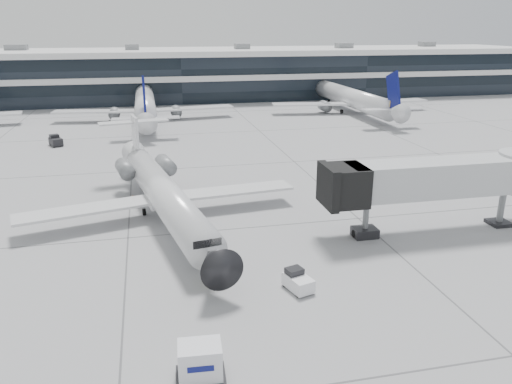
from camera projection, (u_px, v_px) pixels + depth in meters
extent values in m
plane|color=gray|center=(249.00, 228.00, 42.45)|extent=(220.00, 220.00, 0.00)
cube|color=black|center=(178.00, 77.00, 116.82)|extent=(170.00, 22.00, 10.00)
cylinder|color=silver|center=(165.00, 195.00, 43.26)|extent=(7.17, 24.69, 2.77)
cone|color=black|center=(215.00, 260.00, 31.26)|extent=(3.24, 3.32, 2.77)
cone|color=silver|center=(136.00, 155.00, 55.35)|extent=(3.18, 3.70, 2.63)
cube|color=silver|center=(84.00, 210.00, 41.93)|extent=(11.58, 5.39, 0.23)
cube|color=silver|center=(233.00, 190.00, 46.84)|extent=(11.50, 3.91, 0.23)
cylinder|color=slate|center=(125.00, 169.00, 49.72)|extent=(2.14, 3.70, 1.54)
cylinder|color=slate|center=(166.00, 165.00, 51.23)|extent=(2.14, 3.70, 1.54)
cube|color=silver|center=(136.00, 137.00, 54.13)|extent=(0.76, 2.67, 4.61)
cube|color=silver|center=(134.00, 122.00, 53.96)|extent=(7.55, 2.95, 0.16)
cylinder|color=black|center=(198.00, 264.00, 35.41)|extent=(0.29, 0.60, 0.57)
cylinder|color=black|center=(144.00, 212.00, 45.13)|extent=(0.36, 0.69, 0.66)
cylinder|color=black|center=(177.00, 207.00, 46.26)|extent=(0.36, 0.69, 0.66)
cube|color=silver|center=(437.00, 178.00, 40.38)|extent=(15.16, 3.11, 2.81)
cube|color=black|center=(346.00, 185.00, 38.87)|extent=(2.83, 3.48, 3.03)
cylinder|color=slate|center=(366.00, 219.00, 40.19)|extent=(0.48, 0.48, 3.03)
cube|color=black|center=(365.00, 232.00, 40.55)|extent=(1.95, 1.52, 0.76)
cylinder|color=slate|center=(501.00, 207.00, 42.64)|extent=(0.54, 0.54, 3.24)
imported|color=#EBF219|center=(210.00, 273.00, 32.95)|extent=(0.68, 0.54, 1.63)
cube|color=white|center=(298.00, 283.00, 32.31)|extent=(1.81, 2.38, 0.86)
cube|color=black|center=(294.00, 272.00, 32.52)|extent=(1.26, 1.14, 0.48)
cylinder|color=black|center=(285.00, 284.00, 32.79)|extent=(0.29, 0.45, 0.42)
cylinder|color=black|center=(298.00, 280.00, 33.29)|extent=(0.29, 0.45, 0.42)
cylinder|color=black|center=(298.00, 294.00, 31.53)|extent=(0.29, 0.45, 0.42)
cylinder|color=black|center=(312.00, 290.00, 32.02)|extent=(0.29, 0.45, 0.42)
cube|color=black|center=(201.00, 377.00, 24.13)|extent=(2.49, 1.91, 0.29)
cube|color=silver|center=(200.00, 360.00, 23.83)|extent=(2.17, 1.69, 1.66)
cone|color=orange|center=(133.00, 198.00, 48.93)|extent=(0.38, 0.38, 0.59)
cube|color=orange|center=(133.00, 200.00, 49.02)|extent=(0.50, 0.50, 0.03)
cube|color=black|center=(56.00, 142.00, 71.28)|extent=(2.28, 2.78, 0.99)
cube|color=black|center=(54.00, 136.00, 71.49)|extent=(1.50, 1.39, 0.55)
cylinder|color=black|center=(50.00, 143.00, 71.73)|extent=(0.38, 0.52, 0.48)
cylinder|color=black|center=(59.00, 142.00, 72.41)|extent=(0.38, 0.52, 0.48)
cylinder|color=black|center=(54.00, 146.00, 70.39)|extent=(0.38, 0.52, 0.48)
cylinder|color=black|center=(62.00, 145.00, 71.07)|extent=(0.38, 0.52, 0.48)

